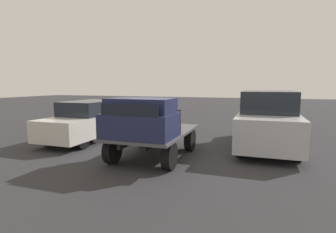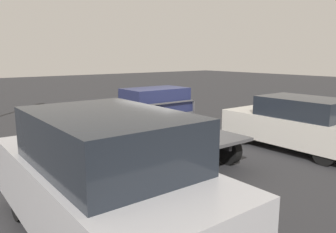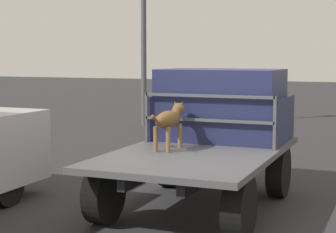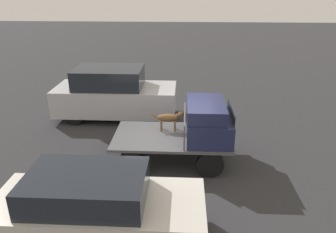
{
  "view_description": "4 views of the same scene",
  "coord_description": "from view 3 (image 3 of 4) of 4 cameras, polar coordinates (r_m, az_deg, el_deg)",
  "views": [
    {
      "loc": [
        7.61,
        3.12,
        2.29
      ],
      "look_at": [
        -0.15,
        0.4,
        1.29
      ],
      "focal_mm": 28.0,
      "sensor_mm": 36.0,
      "label": 1
    },
    {
      "loc": [
        -6.75,
        5.48,
        2.84
      ],
      "look_at": [
        -0.15,
        0.4,
        1.29
      ],
      "focal_mm": 35.0,
      "sensor_mm": 36.0,
      "label": 2
    },
    {
      "loc": [
        -7.2,
        -2.53,
        2.12
      ],
      "look_at": [
        -0.15,
        0.4,
        1.29
      ],
      "focal_mm": 60.0,
      "sensor_mm": 36.0,
      "label": 3
    },
    {
      "loc": [
        0.33,
        -9.01,
        5.12
      ],
      "look_at": [
        -0.15,
        0.4,
        1.29
      ],
      "focal_mm": 35.0,
      "sensor_mm": 36.0,
      "label": 4
    }
  ],
  "objects": [
    {
      "name": "ground_plane",
      "position": [
        7.92,
        3.14,
        -9.33
      ],
      "size": [
        80.0,
        80.0,
        0.0
      ],
      "primitive_type": "plane",
      "color": "#2D2D30"
    },
    {
      "name": "flatbed_truck",
      "position": [
        7.78,
        3.17,
        -5.08
      ],
      "size": [
        3.56,
        2.08,
        0.83
      ],
      "color": "black",
      "rests_on": "ground"
    },
    {
      "name": "truck_cab",
      "position": [
        8.67,
        5.52,
        1.04
      ],
      "size": [
        1.3,
        1.96,
        1.09
      ],
      "color": "#1E2347",
      "rests_on": "flatbed_truck"
    },
    {
      "name": "truck_headboard",
      "position": [
        8.02,
        4.06,
        0.51
      ],
      "size": [
        0.04,
        1.96,
        0.74
      ],
      "color": "#4C4C4F",
      "rests_on": "flatbed_truck"
    },
    {
      "name": "dog",
      "position": [
        7.74,
        0.18,
        -0.3
      ],
      "size": [
        1.06,
        0.24,
        0.65
      ],
      "rotation": [
        0.0,
        0.0,
        -0.09
      ],
      "color": "brown",
      "rests_on": "flatbed_truck"
    }
  ]
}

